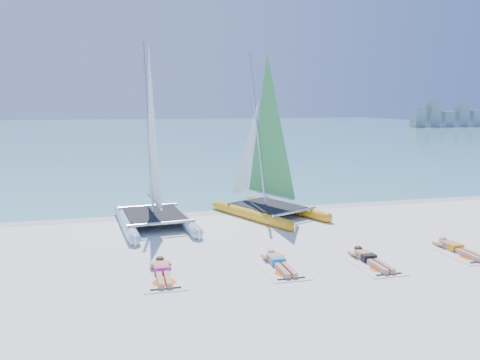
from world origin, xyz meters
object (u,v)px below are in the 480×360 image
(catamaran_blue, at_px, (152,169))
(sunbather_a, at_px, (162,270))
(catamaran_yellow, at_px, (262,162))
(towel_d, at_px, (461,254))
(sunbather_b, at_px, (279,262))
(towel_a, at_px, (163,277))
(sunbather_c, at_px, (370,258))
(towel_c, at_px, (373,265))
(towel_b, at_px, (281,268))
(sunbather_d, at_px, (457,248))

(catamaran_blue, xyz_separation_m, sunbather_a, (-0.14, -4.95, -1.83))
(catamaran_yellow, distance_m, sunbather_a, 7.32)
(towel_d, bearing_deg, sunbather_b, 176.82)
(towel_a, relative_size, sunbather_b, 1.07)
(sunbather_a, height_order, sunbather_c, same)
(catamaran_yellow, xyz_separation_m, towel_a, (-4.24, -5.85, -1.97))
(catamaran_blue, relative_size, towel_c, 3.54)
(towel_a, relative_size, towel_d, 1.00)
(catamaran_yellow, xyz_separation_m, sunbather_a, (-4.24, -5.66, -1.86))
(sunbather_c, height_order, towel_d, sunbather_c)
(sunbather_a, xyz_separation_m, towel_b, (2.97, -0.29, -0.11))
(catamaran_yellow, bearing_deg, towel_c, -104.13)
(catamaran_yellow, xyz_separation_m, sunbather_d, (4.02, -5.87, -1.86))
(towel_c, bearing_deg, catamaran_yellow, 100.45)
(sunbather_a, height_order, sunbather_b, same)
(sunbather_b, relative_size, towel_c, 0.93)
(catamaran_yellow, xyz_separation_m, sunbather_c, (1.16, -6.08, -1.86))
(catamaran_yellow, distance_m, sunbather_d, 7.35)
(catamaran_yellow, height_order, sunbather_d, catamaran_yellow)
(sunbather_c, height_order, sunbather_d, same)
(towel_c, relative_size, sunbather_c, 1.07)
(catamaran_blue, relative_size, sunbather_c, 3.79)
(catamaran_yellow, height_order, towel_a, catamaran_yellow)
(catamaran_blue, bearing_deg, towel_a, -97.60)
(sunbather_a, distance_m, towel_c, 5.43)
(towel_a, xyz_separation_m, towel_b, (2.97, -0.10, 0.00))
(sunbather_d, bearing_deg, sunbather_c, -175.73)
(towel_a, bearing_deg, sunbather_d, -0.07)
(sunbather_c, bearing_deg, catamaran_blue, 134.41)
(catamaran_blue, distance_m, sunbather_d, 9.80)
(sunbather_b, bearing_deg, towel_d, -3.18)
(towel_d, bearing_deg, sunbather_c, -179.56)
(towel_b, bearing_deg, towel_a, 178.06)
(towel_b, bearing_deg, catamaran_blue, 118.39)
(towel_a, bearing_deg, towel_b, -1.94)
(catamaran_blue, distance_m, towel_c, 7.90)
(sunbather_a, relative_size, towel_b, 0.93)
(sunbather_a, distance_m, sunbather_d, 8.27)
(sunbather_b, bearing_deg, sunbather_a, 178.06)
(catamaran_blue, distance_m, catamaran_yellow, 4.17)
(towel_c, bearing_deg, sunbather_a, 173.57)
(towel_b, distance_m, towel_c, 2.45)
(towel_c, height_order, sunbather_c, sunbather_c)
(towel_a, bearing_deg, catamaran_yellow, 54.07)
(towel_a, relative_size, towel_c, 1.00)
(catamaran_yellow, xyz_separation_m, sunbather_b, (-1.27, -5.76, -1.86))
(sunbather_c, relative_size, towel_d, 0.93)
(sunbather_b, xyz_separation_m, sunbather_d, (5.29, -0.10, 0.00))
(towel_b, height_order, towel_c, same)
(sunbather_c, bearing_deg, towel_d, 0.44)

